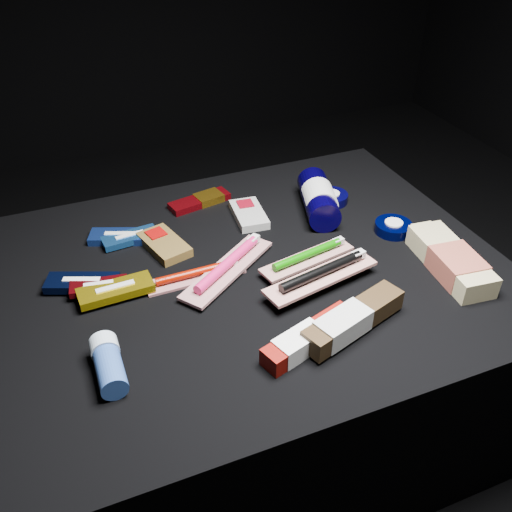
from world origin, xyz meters
name	(u,v)px	position (x,y,z in m)	size (l,w,h in m)	color
ground	(252,403)	(0.00, 0.00, 0.00)	(3.00, 3.00, 0.00)	black
cloth_table	(251,342)	(0.00, 0.00, 0.20)	(0.98, 0.78, 0.40)	black
luna_bar_0	(121,237)	(-0.21, 0.20, 0.41)	(0.14, 0.09, 0.02)	navy
luna_bar_1	(130,238)	(-0.20, 0.18, 0.41)	(0.12, 0.05, 0.02)	#1F5AA3
luna_bar_2	(82,283)	(-0.31, 0.06, 0.41)	(0.14, 0.10, 0.02)	black
luna_bar_3	(116,290)	(-0.26, 0.01, 0.42)	(0.14, 0.06, 0.02)	#B4980E
luna_bar_4	(99,286)	(-0.29, 0.04, 0.42)	(0.11, 0.06, 0.01)	maroon
clif_bar_0	(163,243)	(-0.14, 0.14, 0.41)	(0.09, 0.13, 0.02)	brown
clif_bar_1	(248,213)	(0.07, 0.18, 0.41)	(0.07, 0.12, 0.02)	#A2A29C
power_bar	(203,200)	(-0.01, 0.28, 0.41)	(0.15, 0.07, 0.02)	maroon
lotion_bottle	(318,199)	(0.22, 0.14, 0.43)	(0.12, 0.22, 0.07)	black
cream_tin_upper	(331,198)	(0.27, 0.17, 0.41)	(0.08, 0.08, 0.02)	black
cream_tin_lower	(393,227)	(0.33, 0.01, 0.41)	(0.08, 0.08, 0.02)	black
bodywash_bottle	(451,261)	(0.36, -0.15, 0.42)	(0.10, 0.23, 0.05)	tan
deodorant_stick	(108,364)	(-0.31, -0.17, 0.42)	(0.05, 0.11, 0.05)	#2E519C
toothbrush_pack_0	(196,275)	(-0.11, 0.01, 0.41)	(0.19, 0.05, 0.02)	#A8A09C
toothbrush_pack_1	(228,266)	(-0.04, 0.00, 0.42)	(0.23, 0.19, 0.03)	beige
toothbrush_pack_2	(308,256)	(0.11, -0.03, 0.42)	(0.21, 0.09, 0.02)	beige
toothbrush_pack_3	(323,274)	(0.10, -0.10, 0.43)	(0.24, 0.10, 0.03)	silver
toothpaste_carton_red	(306,340)	(0.00, -0.23, 0.42)	(0.19, 0.10, 0.04)	maroon
toothpaste_carton_green	(350,321)	(0.09, -0.23, 0.43)	(0.21, 0.11, 0.04)	#332311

